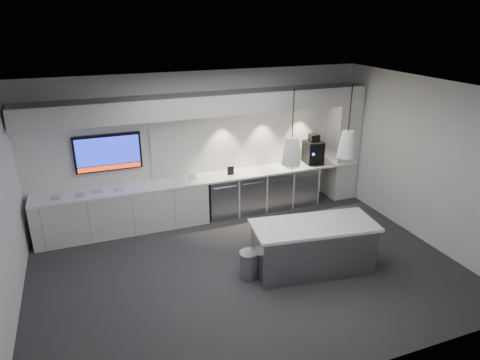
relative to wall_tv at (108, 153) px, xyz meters
name	(u,v)px	position (x,y,z in m)	size (l,w,h in m)	color
floor	(248,270)	(1.90, -2.45, -1.56)	(7.00, 7.00, 0.00)	#2F2F32
ceiling	(249,91)	(1.90, -2.45, 1.44)	(7.00, 7.00, 0.00)	black
wall_back	(203,145)	(1.90, 0.05, -0.06)	(7.00, 7.00, 0.00)	white
wall_front	(337,272)	(1.90, -4.95, -0.06)	(7.00, 7.00, 0.00)	white
wall_right	(425,162)	(5.40, -2.45, -0.06)	(7.00, 7.00, 0.00)	white
back_counter	(209,178)	(1.90, -0.27, -0.68)	(6.80, 0.65, 0.04)	white
left_base_cabinets	(124,211)	(0.15, -0.27, -1.13)	(3.30, 0.63, 0.86)	silver
fridge_unit_a	(221,196)	(2.15, -0.27, -1.13)	(0.60, 0.61, 0.85)	gray
fridge_unit_b	(248,192)	(2.78, -0.27, -1.13)	(0.60, 0.61, 0.85)	gray
fridge_unit_c	(275,188)	(3.41, -0.27, -1.13)	(0.60, 0.61, 0.85)	gray
fridge_unit_d	(300,185)	(4.04, -0.27, -1.13)	(0.60, 0.61, 0.85)	gray
backsplash	(257,137)	(3.10, 0.03, -0.01)	(4.60, 0.03, 1.30)	silver
soffit	(206,104)	(1.90, -0.25, 0.84)	(6.90, 0.60, 0.40)	silver
column	(343,142)	(5.10, -0.25, -0.26)	(0.55, 0.55, 2.60)	silver
wall_tv	(108,153)	(0.00, 0.00, 0.00)	(1.25, 0.07, 0.72)	black
island	(313,247)	(2.91, -2.82, -1.13)	(2.12, 1.13, 0.86)	gray
bin	(249,265)	(1.85, -2.64, -1.33)	(0.32, 0.32, 0.46)	gray
coffee_machine	(313,151)	(4.35, -0.25, -0.39)	(0.39, 0.55, 0.66)	black
sign_black	(231,171)	(2.37, -0.31, -0.57)	(0.14, 0.02, 0.18)	black
sign_white	(192,177)	(1.54, -0.33, -0.59)	(0.18, 0.02, 0.14)	white
cup_cluster	(292,165)	(3.77, -0.38, -0.59)	(0.26, 0.17, 0.14)	silver
tray_a	(56,198)	(-1.01, -0.33, -0.65)	(0.16, 0.16, 0.03)	#BCBCBC
tray_b	(81,195)	(-0.59, -0.34, -0.65)	(0.16, 0.16, 0.03)	#BCBCBC
tray_c	(97,191)	(-0.29, -0.28, -0.65)	(0.16, 0.16, 0.03)	#BCBCBC
tray_d	(119,189)	(0.10, -0.33, -0.65)	(0.16, 0.16, 0.03)	#BCBCBC
pendant_left	(291,151)	(2.43, -2.82, 0.59)	(0.29, 0.29, 1.12)	silver
pendant_right	(347,144)	(3.39, -2.82, 0.59)	(0.29, 0.29, 1.12)	silver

